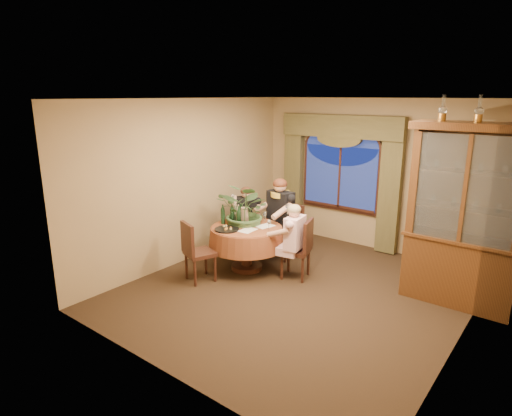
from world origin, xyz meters
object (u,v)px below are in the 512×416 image
Objects in this scene: chair_front_left at (200,251)px; wine_bottle_4 at (239,216)px; person_back at (246,219)px; centerpiece_plant at (247,189)px; oil_lamp_left at (443,108)px; person_pink at (295,243)px; dining_table at (247,248)px; chair_right at (296,249)px; wine_bottle_3 at (232,214)px; oil_lamp_center at (479,109)px; olive_bowl at (247,226)px; wine_bottle_0 at (241,212)px; chair_back at (245,227)px; china_cabinet at (465,217)px; wine_bottle_5 at (238,214)px; stoneware_vase at (244,216)px; wine_bottle_2 at (234,212)px; wine_bottle_1 at (223,214)px; chair_back_right at (287,232)px; person_scarf at (280,219)px.

chair_front_left is 0.89m from wine_bottle_4.
centerpiece_plant reaches higher than person_back.
person_pink is at bearing -157.07° from oil_lamp_left.
chair_front_left reaches higher than dining_table.
chair_right is 1.08m from wine_bottle_4.
wine_bottle_3 is at bearing 69.57° from person_back.
oil_lamp_center is 3.72m from olive_bowl.
chair_right is at bearing 3.66° from wine_bottle_0.
person_pink is at bearing 120.31° from person_back.
china_cabinet is at bearing 142.58° from chair_back.
wine_bottle_0 and wine_bottle_4 have the same top height.
person_pink is at bearing 4.55° from wine_bottle_5.
oil_lamp_center is 1.03× the size of wine_bottle_4.
person_pink is (-1.79, -0.76, -2.06)m from oil_lamp_left.
oil_lamp_center is 4.37m from chair_front_left.
stoneware_vase is 0.22m from olive_bowl.
wine_bottle_2 is at bearing -158.61° from wine_bottle_0.
wine_bottle_0 is 0.11m from wine_bottle_2.
oil_lamp_left is 3.68m from wine_bottle_1.
chair_front_left is at bearing 119.50° from person_pink.
person_back is at bearing 108.70° from wine_bottle_3.
dining_table is 0.54m from stoneware_vase.
oil_lamp_left reaches higher than wine_bottle_1.
centerpiece_plant reaches higher than chair_back_right.
oil_lamp_left is 1.03× the size of wine_bottle_5.
wine_bottle_5 is at bearing 163.12° from olive_bowl.
china_cabinet is 3.53m from wine_bottle_3.
wine_bottle_4 and wine_bottle_5 have the same top height.
china_cabinet is at bearing 16.21° from dining_table.
wine_bottle_3 is (-0.19, -0.09, 0.02)m from stoneware_vase.
dining_table is 3.33m from china_cabinet.
china_cabinet is 2.62× the size of chair_back_right.
person_back is at bearing 108.57° from wine_bottle_2.
person_scarf reaches higher than chair_front_left.
person_back is at bearing 129.59° from olive_bowl.
chair_back is at bearing 132.72° from centerpiece_plant.
dining_table is at bearing -163.79° from oil_lamp_center.
wine_bottle_2 is (-0.11, -0.04, 0.00)m from wine_bottle_0.
china_cabinet reaches higher than chair_back.
stoneware_vase is at bearing 82.16° from chair_right.
wine_bottle_4 is (-3.22, -0.92, -1.77)m from oil_lamp_center.
chair_back_right is at bearing 55.84° from wine_bottle_0.
wine_bottle_0 is (-0.25, 0.16, 0.54)m from dining_table.
dining_table is at bearing 90.00° from person_scarf.
wine_bottle_1 reaches higher than olive_bowl.
stoneware_vase is at bearing -166.08° from china_cabinet.
chair_back_right is 1.00× the size of chair_front_left.
centerpiece_plant is at bearing 50.06° from stoneware_vase.
wine_bottle_1 reaches higher than chair_back.
chair_right is 3.38× the size of stoneware_vase.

